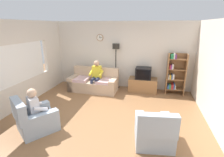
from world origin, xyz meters
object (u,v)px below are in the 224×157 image
(armchair_near_window, at_px, (36,120))
(armchair_near_bookshelf, at_px, (154,132))
(tv, at_px, (143,73))
(person_on_couch, at_px, (96,75))
(bookshelf, at_px, (175,74))
(couch, at_px, (94,83))
(tv_stand, at_px, (143,85))
(floor_lamp, at_px, (116,54))
(person_in_left_armchair, at_px, (38,107))

(armchair_near_window, distance_m, armchair_near_bookshelf, 2.87)
(tv, distance_m, person_on_couch, 1.85)
(bookshelf, distance_m, armchair_near_window, 4.96)
(armchair_near_bookshelf, bearing_deg, tv, 98.10)
(tv, height_order, person_on_couch, person_on_couch)
(couch, relative_size, tv, 3.19)
(bookshelf, bearing_deg, tv_stand, -176.45)
(armchair_near_bookshelf, xyz_separation_m, person_on_couch, (-2.23, 2.66, 0.41))
(tv_stand, height_order, person_on_couch, person_on_couch)
(floor_lamp, relative_size, armchair_near_window, 1.56)
(armchair_near_window, bearing_deg, tv_stand, 53.75)
(floor_lamp, bearing_deg, person_in_left_armchair, -110.51)
(tv_stand, bearing_deg, person_in_left_armchair, -126.25)
(bookshelf, bearing_deg, couch, -172.07)
(tv_stand, bearing_deg, armchair_near_bookshelf, -81.96)
(armchair_near_bookshelf, bearing_deg, tv_stand, 98.04)
(couch, height_order, person_on_couch, person_on_couch)
(tv_stand, height_order, person_in_left_armchair, person_in_left_armchair)
(tv_stand, relative_size, person_in_left_armchair, 0.98)
(couch, xyz_separation_m, floor_lamp, (0.81, 0.46, 1.14))
(floor_lamp, xyz_separation_m, armchair_near_bookshelf, (1.57, -3.23, -1.16))
(armchair_near_window, bearing_deg, person_on_couch, 77.41)
(floor_lamp, bearing_deg, tv, -6.26)
(armchair_near_window, xyz_separation_m, person_in_left_armchair, (0.05, 0.07, 0.32))
(tv, relative_size, floor_lamp, 0.32)
(bookshelf, height_order, armchair_near_bookshelf, bookshelf)
(tv_stand, distance_m, armchair_near_bookshelf, 3.16)
(person_in_left_armchair, bearing_deg, bookshelf, 43.10)
(person_on_couch, bearing_deg, floor_lamp, 40.43)
(tv, xyz_separation_m, bookshelf, (1.16, 0.10, 0.03))
(tv, bearing_deg, armchair_near_bookshelf, -81.90)
(floor_lamp, xyz_separation_m, armchair_near_window, (-1.30, -3.41, -1.16))
(floor_lamp, bearing_deg, person_on_couch, -139.57)
(tv_stand, relative_size, armchair_near_window, 0.93)
(tv, height_order, armchair_near_window, tv)
(tv, distance_m, armchair_near_bookshelf, 3.17)
(person_on_couch, distance_m, person_in_left_armchair, 2.83)
(tv, height_order, armchair_near_bookshelf, tv)
(tv_stand, bearing_deg, tv, -90.00)
(armchair_near_bookshelf, xyz_separation_m, person_in_left_armchair, (-2.82, -0.11, 0.32))
(armchair_near_bookshelf, bearing_deg, person_in_left_armchair, -177.76)
(tv, relative_size, armchair_near_window, 0.51)
(armchair_near_window, bearing_deg, bookshelf, 43.29)
(couch, relative_size, armchair_near_window, 1.62)
(tv, bearing_deg, tv_stand, 90.00)
(couch, distance_m, tv_stand, 1.97)
(couch, relative_size, person_in_left_armchair, 1.71)
(tv_stand, distance_m, armchair_near_window, 4.10)
(couch, relative_size, armchair_near_bookshelf, 1.95)
(tv_stand, bearing_deg, bookshelf, 3.55)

